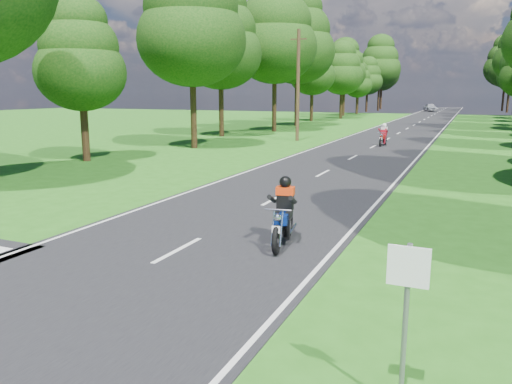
% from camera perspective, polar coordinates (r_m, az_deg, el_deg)
% --- Properties ---
extents(ground, '(160.00, 160.00, 0.00)m').
position_cam_1_polar(ground, '(10.16, -15.04, -9.73)').
color(ground, '#246116').
rests_on(ground, ground).
extents(main_road, '(7.00, 140.00, 0.02)m').
position_cam_1_polar(main_road, '(57.77, 17.61, 7.30)').
color(main_road, black).
rests_on(main_road, ground).
extents(road_markings, '(7.40, 140.00, 0.01)m').
position_cam_1_polar(road_markings, '(55.93, 17.27, 7.22)').
color(road_markings, silver).
rests_on(road_markings, main_road).
extents(treeline, '(40.00, 115.35, 14.78)m').
position_cam_1_polar(treeline, '(67.73, 20.24, 14.66)').
color(treeline, black).
rests_on(treeline, ground).
extents(telegraph_pole, '(1.20, 0.26, 8.00)m').
position_cam_1_polar(telegraph_pole, '(37.34, 4.82, 12.08)').
color(telegraph_pole, '#382616').
rests_on(telegraph_pole, ground).
extents(road_sign, '(0.45, 0.07, 2.00)m').
position_cam_1_polar(road_sign, '(5.81, 16.81, -11.89)').
color(road_sign, slate).
rests_on(road_sign, ground).
extents(rider_near_blue, '(0.98, 2.02, 1.62)m').
position_cam_1_polar(rider_near_blue, '(11.80, 3.14, -2.18)').
color(rider_near_blue, navy).
rests_on(rider_near_blue, main_road).
extents(rider_far_red, '(0.67, 1.83, 1.50)m').
position_cam_1_polar(rider_far_red, '(34.78, 14.35, 6.38)').
color(rider_far_red, '#A5170C').
rests_on(rider_far_red, main_road).
extents(distant_car, '(3.10, 4.68, 1.48)m').
position_cam_1_polar(distant_car, '(98.57, 19.32, 9.11)').
color(distant_car, silver).
rests_on(distant_car, main_road).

